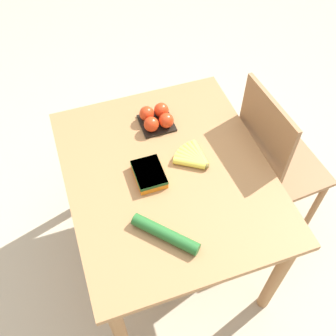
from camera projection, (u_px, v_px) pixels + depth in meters
name	position (u px, v px, depth m)	size (l,w,h in m)	color
ground_plane	(168.00, 248.00, 2.31)	(12.00, 12.00, 0.00)	#B7A88E
dining_table	(168.00, 187.00, 1.80)	(1.05, 0.88, 0.75)	#9E7044
chair	(273.00, 164.00, 2.04)	(0.45, 0.43, 0.99)	#8E6642
banana_bunch	(194.00, 158.00, 1.74)	(0.16, 0.15, 0.03)	brown
tomato_pack	(156.00, 118.00, 1.85)	(0.16, 0.16, 0.08)	black
carrot_bag	(149.00, 174.00, 1.67)	(0.16, 0.12, 0.04)	orange
cucumber_near	(165.00, 234.00, 1.50)	(0.24, 0.22, 0.05)	#236028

